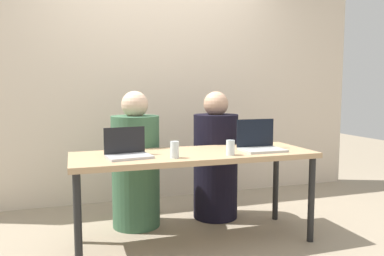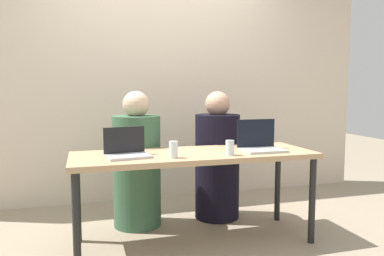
{
  "view_description": "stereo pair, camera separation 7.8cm",
  "coord_description": "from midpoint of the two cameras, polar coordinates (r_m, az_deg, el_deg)",
  "views": [
    {
      "loc": [
        -0.88,
        -2.65,
        1.18
      ],
      "look_at": [
        0.0,
        0.06,
        0.88
      ],
      "focal_mm": 35.0,
      "sensor_mm": 36.0,
      "label": 1
    },
    {
      "loc": [
        -0.8,
        -2.67,
        1.18
      ],
      "look_at": [
        0.0,
        0.06,
        0.88
      ],
      "focal_mm": 35.0,
      "sensor_mm": 36.0,
      "label": 2
    }
  ],
  "objects": [
    {
      "name": "laptop_front_right",
      "position": [
        2.97,
        11.1,
        -2.4
      ],
      "size": [
        0.32,
        0.28,
        0.24
      ],
      "rotation": [
        0.0,
        0.0,
        -0.0
      ],
      "color": "#B4B6B3",
      "rests_on": "desk"
    },
    {
      "name": "person_on_right",
      "position": [
        3.44,
        4.51,
        -5.2
      ],
      "size": [
        0.46,
        0.46,
        1.16
      ],
      "rotation": [
        0.0,
        0.0,
        2.99
      ],
      "color": "black",
      "rests_on": "ground"
    },
    {
      "name": "back_wall",
      "position": [
        4.06,
        -4.43,
        6.41
      ],
      "size": [
        4.74,
        0.1,
        2.43
      ],
      "primitive_type": "cube",
      "color": "beige",
      "rests_on": "ground"
    },
    {
      "name": "person_on_left",
      "position": [
        3.26,
        -7.71,
        -5.84
      ],
      "size": [
        0.43,
        0.43,
        1.16
      ],
      "rotation": [
        0.0,
        0.0,
        3.09
      ],
      "color": "#386043",
      "rests_on": "ground"
    },
    {
      "name": "laptop_front_left",
      "position": [
        2.68,
        -9.06,
        -3.4
      ],
      "size": [
        0.33,
        0.26,
        0.21
      ],
      "rotation": [
        0.0,
        0.0,
        0.15
      ],
      "color": "#B5B5BB",
      "rests_on": "desk"
    },
    {
      "name": "water_glass_right",
      "position": [
        2.72,
        6.6,
        -3.16
      ],
      "size": [
        0.06,
        0.06,
        0.11
      ],
      "color": "silver",
      "rests_on": "desk"
    },
    {
      "name": "ground_plane",
      "position": [
        3.03,
        1.12,
        -16.97
      ],
      "size": [
        12.0,
        12.0,
        0.0
      ],
      "primitive_type": "plane",
      "color": "gray"
    },
    {
      "name": "water_glass_left",
      "position": [
        2.6,
        -1.98,
        -3.48
      ],
      "size": [
        0.06,
        0.06,
        0.12
      ],
      "color": "silver",
      "rests_on": "desk"
    },
    {
      "name": "desk",
      "position": [
        2.84,
        1.15,
        -5.03
      ],
      "size": [
        1.82,
        0.63,
        0.7
      ],
      "color": "tan",
      "rests_on": "ground"
    }
  ]
}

